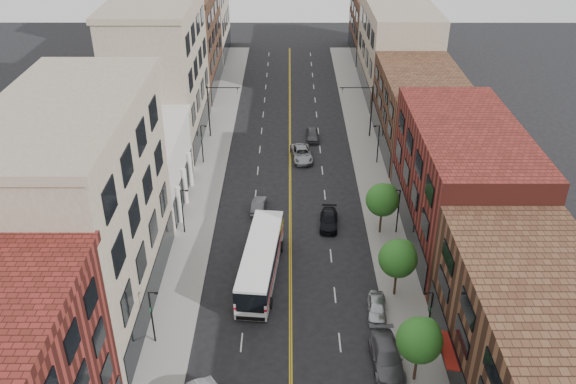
{
  "coord_description": "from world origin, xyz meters",
  "views": [
    {
      "loc": [
        -0.17,
        -28.88,
        35.25
      ],
      "look_at": [
        -0.24,
        23.91,
        5.0
      ],
      "focal_mm": 38.0,
      "sensor_mm": 36.0,
      "label": 1
    }
  ],
  "objects_px": {
    "city_bus": "(261,260)",
    "car_lane_b": "(302,154)",
    "car_lane_behind": "(259,205)",
    "car_parked_far": "(377,308)",
    "car_lane_a": "(329,220)",
    "car_lane_c": "(312,135)",
    "car_parked_mid": "(386,357)"
  },
  "relations": [
    {
      "from": "car_parked_far",
      "to": "car_lane_c",
      "type": "distance_m",
      "value": 35.94
    },
    {
      "from": "car_lane_c",
      "to": "car_lane_a",
      "type": "bearing_deg",
      "value": -87.91
    },
    {
      "from": "city_bus",
      "to": "car_lane_c",
      "type": "xyz_separation_m",
      "value": [
        5.81,
        30.47,
        -1.21
      ]
    },
    {
      "from": "car_lane_behind",
      "to": "car_lane_b",
      "type": "relative_size",
      "value": 0.73
    },
    {
      "from": "car_lane_behind",
      "to": "car_lane_a",
      "type": "xyz_separation_m",
      "value": [
        7.55,
        -3.08,
        0.01
      ]
    },
    {
      "from": "car_parked_far",
      "to": "car_lane_a",
      "type": "height_order",
      "value": "car_parked_far"
    },
    {
      "from": "city_bus",
      "to": "car_lane_behind",
      "type": "xyz_separation_m",
      "value": [
        -0.73,
        11.84,
        -1.28
      ]
    },
    {
      "from": "city_bus",
      "to": "car_parked_mid",
      "type": "height_order",
      "value": "city_bus"
    },
    {
      "from": "car_lane_b",
      "to": "car_parked_mid",
      "type": "bearing_deg",
      "value": -87.09
    },
    {
      "from": "car_lane_behind",
      "to": "car_lane_a",
      "type": "relative_size",
      "value": 0.86
    },
    {
      "from": "car_parked_far",
      "to": "car_lane_b",
      "type": "distance_m",
      "value": 30.26
    },
    {
      "from": "car_lane_a",
      "to": "car_lane_c",
      "type": "height_order",
      "value": "car_lane_c"
    },
    {
      "from": "city_bus",
      "to": "car_lane_b",
      "type": "xyz_separation_m",
      "value": [
        4.25,
        24.47,
        -1.18
      ]
    },
    {
      "from": "car_parked_mid",
      "to": "car_lane_behind",
      "type": "xyz_separation_m",
      "value": [
        -10.88,
        22.97,
        -0.17
      ]
    },
    {
      "from": "car_lane_a",
      "to": "car_lane_c",
      "type": "bearing_deg",
      "value": 97.13
    },
    {
      "from": "car_parked_far",
      "to": "car_lane_a",
      "type": "xyz_separation_m",
      "value": [
        -3.32,
        13.97,
        -0.01
      ]
    },
    {
      "from": "car_parked_mid",
      "to": "car_parked_far",
      "type": "distance_m",
      "value": 5.91
    },
    {
      "from": "city_bus",
      "to": "car_lane_behind",
      "type": "distance_m",
      "value": 11.93
    },
    {
      "from": "car_parked_mid",
      "to": "car_lane_a",
      "type": "height_order",
      "value": "car_parked_mid"
    },
    {
      "from": "car_lane_a",
      "to": "car_lane_b",
      "type": "distance_m",
      "value": 15.92
    },
    {
      "from": "car_parked_mid",
      "to": "car_lane_c",
      "type": "xyz_separation_m",
      "value": [
        -4.33,
        41.59,
        -0.11
      ]
    },
    {
      "from": "city_bus",
      "to": "car_lane_a",
      "type": "xyz_separation_m",
      "value": [
        6.82,
        8.76,
        -1.26
      ]
    },
    {
      "from": "car_lane_b",
      "to": "car_parked_far",
      "type": "bearing_deg",
      "value": -85.26
    },
    {
      "from": "car_lane_behind",
      "to": "car_lane_b",
      "type": "height_order",
      "value": "car_lane_b"
    },
    {
      "from": "car_parked_mid",
      "to": "car_parked_far",
      "type": "relative_size",
      "value": 1.43
    },
    {
      "from": "city_bus",
      "to": "car_lane_c",
      "type": "relative_size",
      "value": 3.11
    },
    {
      "from": "car_lane_behind",
      "to": "car_lane_c",
      "type": "height_order",
      "value": "car_lane_c"
    },
    {
      "from": "car_lane_c",
      "to": "car_lane_behind",
      "type": "bearing_deg",
      "value": -109.93
    },
    {
      "from": "car_lane_behind",
      "to": "car_lane_c",
      "type": "xyz_separation_m",
      "value": [
        6.54,
        18.63,
        0.06
      ]
    },
    {
      "from": "car_parked_mid",
      "to": "car_lane_b",
      "type": "height_order",
      "value": "car_parked_mid"
    },
    {
      "from": "city_bus",
      "to": "car_lane_b",
      "type": "bearing_deg",
      "value": 85.84
    },
    {
      "from": "car_parked_mid",
      "to": "car_lane_behind",
      "type": "distance_m",
      "value": 25.41
    }
  ]
}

